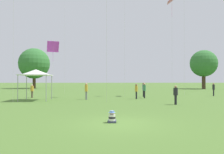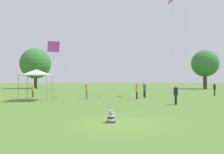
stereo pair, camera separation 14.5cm
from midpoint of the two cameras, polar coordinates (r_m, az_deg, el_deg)
ground_plane at (r=11.22m, az=1.86°, el=-12.04°), size 300.00×300.00×0.00m
seated_toddler at (r=11.40m, az=0.08°, el=-10.56°), size 0.47×0.57×0.62m
person_standing_0 at (r=32.44m, az=25.32°, el=-2.65°), size 0.44×0.44×1.77m
person_standing_1 at (r=26.35m, az=8.76°, el=-3.16°), size 0.46×0.46×1.78m
person_standing_2 at (r=24.44m, az=-6.46°, el=-3.27°), size 0.46×0.46×1.84m
person_standing_3 at (r=28.47m, az=8.52°, el=-2.90°), size 0.34×0.34×1.83m
person_standing_4 at (r=25.13m, az=6.66°, el=-3.36°), size 0.46×0.46×1.73m
person_standing_6 at (r=20.11m, az=16.52°, el=-4.12°), size 0.54×0.54×1.69m
person_standing_7 at (r=28.57m, az=-19.85°, el=-3.18°), size 0.55×0.55×1.62m
canopy_tent at (r=24.55m, az=-18.99°, el=1.09°), size 3.21×3.21×3.30m
kite_0 at (r=26.23m, az=-14.88°, el=7.49°), size 1.47×1.08×6.59m
kite_3 at (r=32.87m, az=15.68°, el=18.49°), size 1.46×1.69×13.71m
distant_tree_0 at (r=57.50m, az=23.18°, el=3.26°), size 6.46×6.46×9.41m
distant_tree_1 at (r=59.32m, az=-19.27°, el=3.32°), size 7.79×7.79×10.26m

